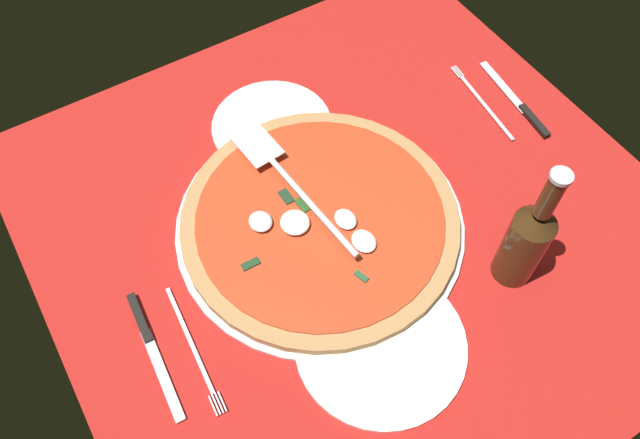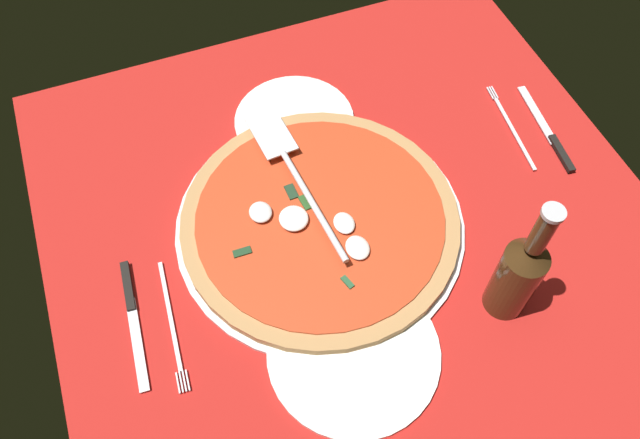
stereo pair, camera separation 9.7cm
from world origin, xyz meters
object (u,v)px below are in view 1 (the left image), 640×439
Objects in this scene: dinner_plate_right at (272,126)px; place_setting_near at (501,104)px; pizza_server at (286,177)px; beer_bottle at (527,241)px; dinner_plate_left at (380,344)px; place_setting_far at (171,347)px; pizza at (320,220)px.

place_setting_near is at bearing -114.55° from dinner_plate_right.
pizza_server is 36.96cm from beer_bottle.
beer_bottle is at bearing -149.46° from pizza_server.
beer_bottle is (-43.46, -16.55, 8.55)cm from dinner_plate_right.
place_setting_far is at bearing 58.89° from dinner_plate_left.
dinner_plate_right is 0.93× the size of place_setting_far.
pizza is (21.23, -3.18, 1.44)cm from dinner_plate_left.
place_setting_near is (25.84, -44.10, -0.14)cm from dinner_plate_left.
pizza_server is at bearing 8.06° from pizza.
place_setting_near is 69.96cm from place_setting_far.
place_setting_near is at bearing -83.57° from pizza.
place_setting_near is 34.71cm from beer_bottle.
place_setting_near is (4.61, -40.92, -1.58)cm from pizza.
place_setting_far is 51.59cm from beer_bottle.
place_setting_near is at bearing -38.16° from beer_bottle.
place_setting_far is at bearing 112.71° from pizza_server.
pizza is 41.21cm from place_setting_near.
beer_bottle is (-0.58, -23.34, 8.55)cm from dinner_plate_left.
pizza is (-21.65, 3.61, 1.44)cm from dinner_plate_right.
beer_bottle is (-21.81, -20.16, 7.11)cm from pizza.
dinner_plate_right is at bearing 135.24° from place_setting_far.
pizza_server is at bearing 121.78° from place_setting_far.
pizza is at bearing -8.52° from dinner_plate_left.
dinner_plate_left is 29.65cm from pizza_server.
place_setting_near is 0.89× the size of beer_bottle.
beer_bottle reaches higher than pizza.
beer_bottle is at bearing -91.42° from dinner_plate_left.
pizza_server reaches higher than dinner_plate_left.
dinner_plate_left is 43.42cm from dinner_plate_right.
dinner_plate_left is 21.52cm from pizza.
dinner_plate_right is 42.24cm from place_setting_far.
place_setting_far is at bearing 72.03° from beer_bottle.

